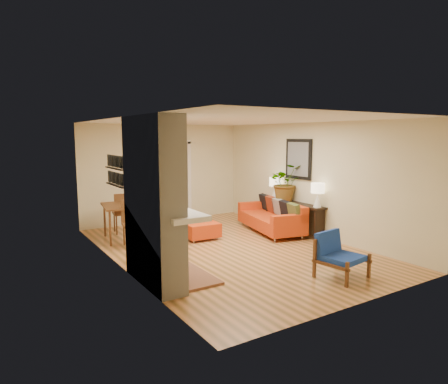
{
  "coord_description": "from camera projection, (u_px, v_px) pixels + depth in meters",
  "views": [
    {
      "loc": [
        -4.34,
        -6.67,
        2.29
      ],
      "look_at": [
        0.0,
        0.2,
        1.15
      ],
      "focal_mm": 32.0,
      "sensor_mm": 36.0,
      "label": 1
    }
  ],
  "objects": [
    {
      "name": "blue_chair",
      "position": [
        337.0,
        253.0,
        6.55
      ],
      "size": [
        0.8,
        0.78,
        0.73
      ],
      "color": "brown",
      "rests_on": "ground"
    },
    {
      "name": "fireplace",
      "position": [
        156.0,
        205.0,
        6.13
      ],
      "size": [
        1.09,
        1.68,
        2.6
      ],
      "color": "white",
      "rests_on": "ground"
    },
    {
      "name": "room_shell",
      "position": [
        194.0,
        176.0,
        10.55
      ],
      "size": [
        6.5,
        6.5,
        6.5
      ],
      "color": "#D88D53",
      "rests_on": "ground"
    },
    {
      "name": "console_table",
      "position": [
        293.0,
        208.0,
        9.52
      ],
      "size": [
        0.34,
        1.85,
        0.72
      ],
      "color": "black",
      "rests_on": "ground"
    },
    {
      "name": "ottoman",
      "position": [
        200.0,
        229.0,
        8.99
      ],
      "size": [
        0.77,
        0.77,
        0.37
      ],
      "color": "silver",
      "rests_on": "ground"
    },
    {
      "name": "sofa",
      "position": [
        273.0,
        217.0,
        9.64
      ],
      "size": [
        1.29,
        2.18,
        0.8
      ],
      "color": "silver",
      "rests_on": "ground"
    },
    {
      "name": "lamp_near",
      "position": [
        318.0,
        192.0,
        8.81
      ],
      "size": [
        0.3,
        0.3,
        0.54
      ],
      "color": "white",
      "rests_on": "console_table"
    },
    {
      "name": "dining_table",
      "position": [
        124.0,
        211.0,
        8.84
      ],
      "size": [
        0.94,
        1.83,
        0.97
      ],
      "color": "brown",
      "rests_on": "ground"
    },
    {
      "name": "lamp_far",
      "position": [
        275.0,
        185.0,
        10.04
      ],
      "size": [
        0.3,
        0.3,
        0.54
      ],
      "color": "white",
      "rests_on": "console_table"
    },
    {
      "name": "houseplant",
      "position": [
        286.0,
        182.0,
        9.68
      ],
      "size": [
        0.99,
        0.92,
        0.9
      ],
      "primitive_type": "imported",
      "rotation": [
        0.0,
        0.0,
        -0.32
      ],
      "color": "#1E5919",
      "rests_on": "console_table"
    }
  ]
}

